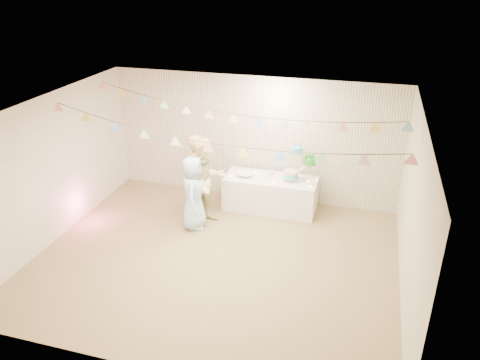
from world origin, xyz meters
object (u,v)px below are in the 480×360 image
(cake_stand, at_px, (300,160))
(table, at_px, (270,194))
(person_adult_a, at_px, (199,175))
(person_child, at_px, (193,193))
(person_adult_b, at_px, (206,182))

(cake_stand, bearing_deg, table, -174.81)
(person_adult_a, bearing_deg, person_child, -166.56)
(table, bearing_deg, person_child, -138.28)
(person_adult_b, distance_m, person_child, 0.31)
(cake_stand, relative_size, person_child, 0.52)
(table, xyz_separation_m, person_child, (-1.22, -1.09, 0.37))
(person_adult_a, height_order, person_child, person_adult_a)
(cake_stand, bearing_deg, person_child, -147.25)
(cake_stand, xyz_separation_m, person_adult_b, (-1.60, -0.93, -0.26))
(person_adult_b, height_order, person_child, person_adult_b)
(person_child, bearing_deg, person_adult_b, -50.15)
(table, height_order, cake_stand, cake_stand)
(cake_stand, bearing_deg, person_adult_a, -162.56)
(person_adult_a, bearing_deg, person_adult_b, -138.69)
(person_adult_a, bearing_deg, table, -63.43)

